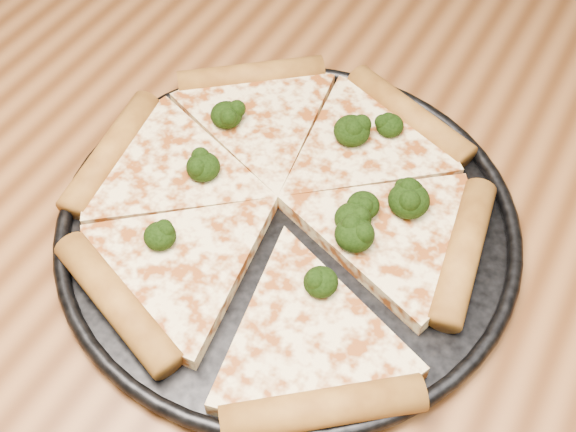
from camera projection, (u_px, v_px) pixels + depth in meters
The scene contains 4 objects.
dining_table at pixel (319, 260), 0.75m from camera, with size 1.20×0.90×0.75m.
pizza_pan at pixel (288, 222), 0.66m from camera, with size 0.41×0.41×0.02m.
pizza at pixel (279, 204), 0.65m from camera, with size 0.39×0.41×0.03m.
broccoli_florets at pixel (328, 188), 0.65m from camera, with size 0.23×0.24×0.03m.
Camera 1 is at (0.18, -0.39, 1.27)m, focal length 46.00 mm.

